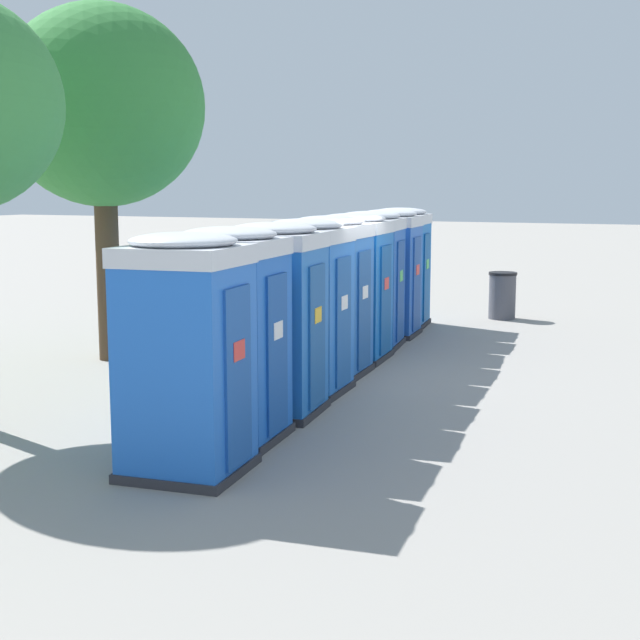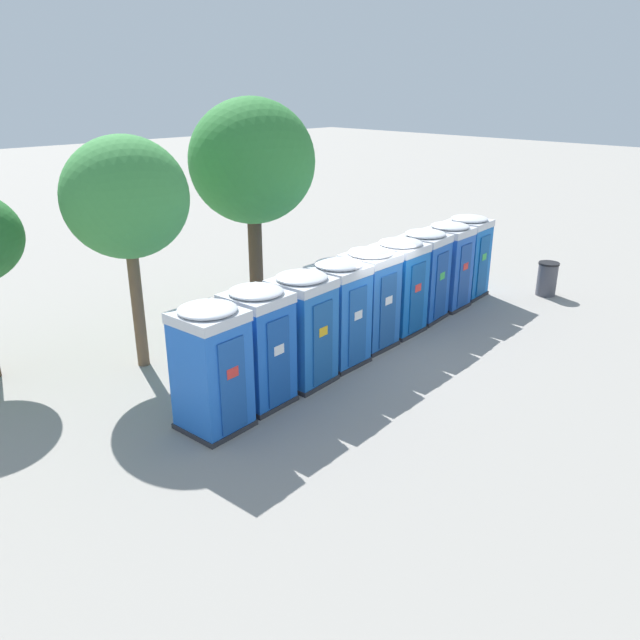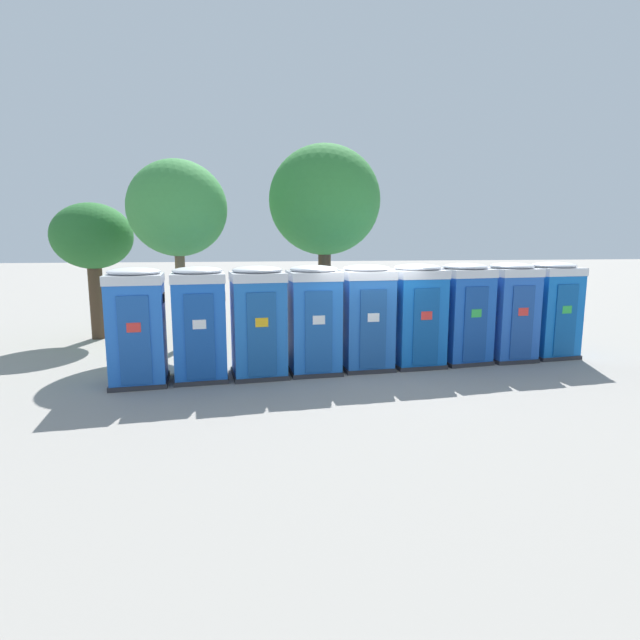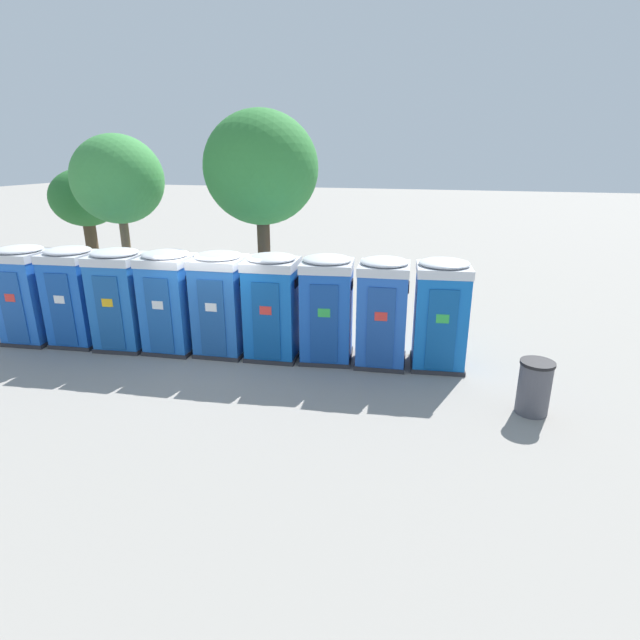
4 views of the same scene
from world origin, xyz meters
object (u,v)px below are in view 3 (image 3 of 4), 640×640
(portapotty_0, at_px, (137,326))
(street_tree_0, at_px, (92,238))
(portapotty_5, at_px, (416,315))
(portapotty_8, at_px, (551,309))
(portapotty_1, at_px, (199,323))
(portapotty_2, at_px, (258,321))
(portapotty_3, at_px, (314,319))
(portapotty_7, at_px, (509,311))
(street_tree_2, at_px, (325,201))
(street_tree_1, at_px, (178,209))
(portapotty_4, at_px, (366,317))
(portapotty_6, at_px, (463,313))

(portapotty_0, relative_size, street_tree_0, 0.60)
(portapotty_5, height_order, portapotty_8, same)
(portapotty_0, distance_m, portapotty_1, 1.31)
(portapotty_2, height_order, portapotty_3, same)
(portapotty_7, xyz_separation_m, street_tree_2, (-4.32, 3.61, 3.01))
(portapotty_0, xyz_separation_m, street_tree_0, (-2.36, 5.45, 1.88))
(portapotty_1, xyz_separation_m, portapotty_2, (1.31, 0.07, -0.00))
(street_tree_1, bearing_deg, portapotty_2, -57.44)
(portapotty_3, distance_m, street_tree_1, 5.37)
(portapotty_7, relative_size, street_tree_0, 0.60)
(portapotty_2, bearing_deg, portapotty_4, 7.08)
(portapotty_2, bearing_deg, portapotty_8, 6.44)
(portapotty_6, height_order, street_tree_0, street_tree_0)
(portapotty_5, distance_m, street_tree_2, 5.19)
(portapotty_6, bearing_deg, portapotty_3, -173.35)
(portapotty_3, xyz_separation_m, street_tree_0, (-6.27, 5.03, 1.88))
(portapotty_0, relative_size, portapotty_8, 1.00)
(portapotty_2, height_order, street_tree_0, street_tree_0)
(portapotty_2, relative_size, portapotty_3, 1.00)
(portapotty_2, relative_size, street_tree_0, 0.60)
(portapotty_1, bearing_deg, portapotty_5, 5.50)
(portapotty_1, height_order, portapotty_7, same)
(portapotty_1, distance_m, portapotty_7, 7.86)
(portapotty_4, xyz_separation_m, portapotty_8, (5.21, 0.56, -0.00))
(portapotty_6, distance_m, portapotty_8, 2.62)
(portapotty_8, height_order, street_tree_1, street_tree_1)
(portapotty_5, bearing_deg, street_tree_1, 154.39)
(portapotty_5, xyz_separation_m, street_tree_2, (-1.71, 3.87, 3.01))
(portapotty_6, bearing_deg, street_tree_0, 155.78)
(portapotty_0, bearing_deg, portapotty_4, 6.50)
(portapotty_0, distance_m, portapotty_6, 7.86)
(portapotty_6, distance_m, street_tree_0, 11.31)
(portapotty_1, distance_m, portapotty_8, 9.16)
(portapotty_3, bearing_deg, street_tree_1, 137.19)
(portapotty_1, bearing_deg, portapotty_0, -171.39)
(portapotty_2, xyz_separation_m, portapotty_4, (2.60, 0.32, 0.00))
(portapotty_1, xyz_separation_m, portapotty_3, (2.61, 0.22, -0.00))
(street_tree_0, height_order, street_tree_2, street_tree_2)
(portapotty_3, bearing_deg, portapotty_5, 6.11)
(portapotty_7, height_order, street_tree_2, street_tree_2)
(portapotty_7, height_order, portapotty_8, same)
(portapotty_1, distance_m, portapotty_3, 2.62)
(portapotty_0, xyz_separation_m, portapotty_7, (9.11, 0.96, 0.00))
(portapotty_1, relative_size, portapotty_8, 1.00)
(portapotty_2, bearing_deg, portapotty_3, 6.57)
(portapotty_2, xyz_separation_m, portapotty_3, (1.30, 0.15, 0.00))
(portapotty_6, bearing_deg, portapotty_5, -172.28)
(portapotty_0, height_order, portapotty_7, same)
(portapotty_4, height_order, street_tree_1, street_tree_1)
(portapotty_2, distance_m, street_tree_0, 7.42)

